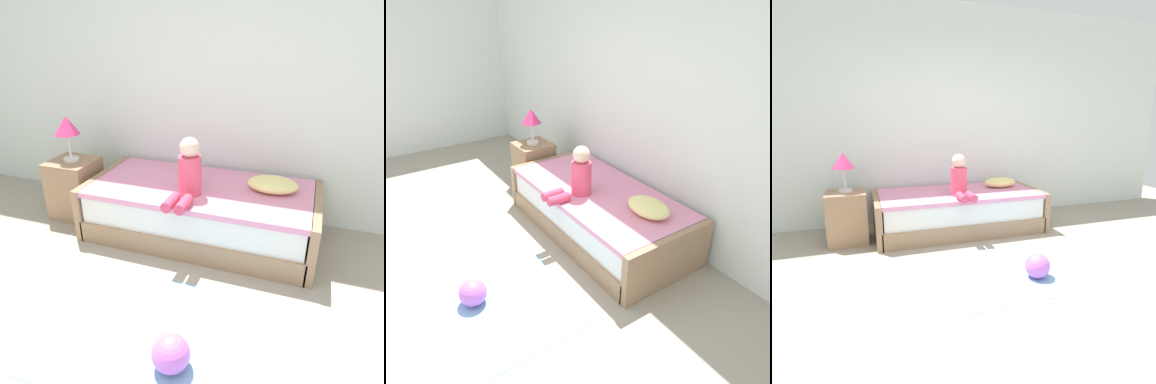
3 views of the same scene
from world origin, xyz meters
TOP-DOWN VIEW (x-y plane):
  - wall_rear at (0.00, 2.60)m, footprint 7.20×0.10m
  - bed at (-0.03, 2.00)m, footprint 2.11×1.00m
  - nightstand at (-1.38, 1.96)m, footprint 0.44×0.44m
  - table_lamp at (-1.38, 1.96)m, footprint 0.24×0.24m
  - child_figure at (-0.08, 1.77)m, footprint 0.20×0.51m
  - pillow at (0.59, 2.10)m, footprint 0.44×0.30m
  - toy_ball at (0.27, 0.51)m, footprint 0.23×0.23m
  - area_rug at (0.21, 0.70)m, footprint 1.60×1.10m

SIDE VIEW (x-z plane):
  - area_rug at x=0.21m, z-range 0.00..0.01m
  - toy_ball at x=0.27m, z-range 0.00..0.23m
  - bed at x=-0.03m, z-range 0.00..0.50m
  - nightstand at x=-1.38m, z-range 0.00..0.60m
  - pillow at x=0.59m, z-range 0.50..0.63m
  - child_figure at x=-0.08m, z-range 0.45..0.96m
  - table_lamp at x=-1.38m, z-range 0.71..1.16m
  - wall_rear at x=0.00m, z-range 0.00..2.90m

